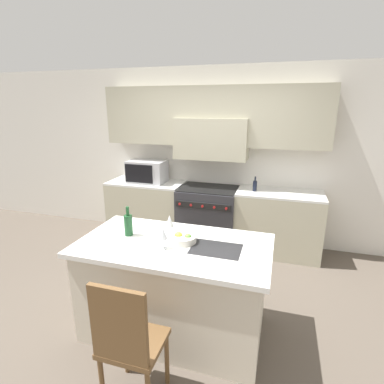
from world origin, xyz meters
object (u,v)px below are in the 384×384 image
Objects in this scene: range_stove at (208,216)px; microwave at (147,171)px; oil_bottle_on_counter at (255,186)px; island_chair at (128,340)px; wine_bottle at (128,224)px; wine_glass_far at (170,222)px; fruit_bowl at (183,238)px; wine_glass_near at (163,234)px.

microwave is (-1.02, 0.02, 0.65)m from range_stove.
oil_bottle_on_counter is (0.69, -0.02, 0.56)m from range_stove.
oil_bottle_on_counter is at bearing 78.24° from island_chair.
microwave is 2.03m from wine_bottle.
wine_bottle is 0.40m from wine_glass_far.
microwave is 2.45× the size of fruit_bowl.
fruit_bowl is at bearing -31.35° from wine_glass_far.
range_stove is at bearing 91.63° from wine_glass_far.
wine_glass_far is at bearing 16.48° from wine_bottle.
fruit_bowl is 1.13× the size of oil_bottle_on_counter.
wine_bottle is at bearing -99.92° from range_stove.
microwave reaches higher than island_chair.
wine_glass_near is 1.00× the size of wine_glass_far.
wine_bottle reaches higher than fruit_bowl.
wine_bottle is at bearing -163.52° from wine_glass_far.
wine_bottle reaches higher than wine_glass_near.
wine_glass_far is (0.05, -1.77, 0.60)m from range_stove.
range_stove is at bearing -1.05° from microwave.
wine_glass_far is (-0.04, 0.28, 0.00)m from wine_glass_near.
microwave reaches higher than oil_bottle_on_counter.
microwave reaches higher than fruit_bowl.
wine_glass_near is at bearing -125.47° from fruit_bowl.
island_chair is 1.09m from wine_bottle.
wine_glass_far is (1.07, -1.79, -0.05)m from microwave.
range_stove is 2.00m from wine_bottle.
wine_bottle is at bearing 116.64° from island_chair.
microwave reaches higher than wine_glass_far.
microwave is at bearing 118.27° from wine_glass_near.
range_stove is at bearing 80.08° from wine_bottle.
island_chair is 3.67× the size of wine_bottle.
island_chair is (1.13, -2.79, -0.52)m from microwave.
microwave reaches higher than range_stove.
microwave is at bearing 123.15° from fruit_bowl.
oil_bottle_on_counter is (0.60, 2.03, -0.05)m from wine_glass_near.
microwave is 1.71m from oil_bottle_on_counter.
island_chair is 5.14× the size of wine_glass_far.
fruit_bowl is (0.55, 0.01, -0.08)m from wine_bottle.
range_stove is 2.78m from island_chair.
wine_bottle is (0.69, -1.90, -0.08)m from microwave.
wine_glass_far is at bearing -110.00° from oil_bottle_on_counter.
microwave is at bearing 178.72° from oil_bottle_on_counter.
wine_bottle is at bearing -178.92° from fruit_bowl.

